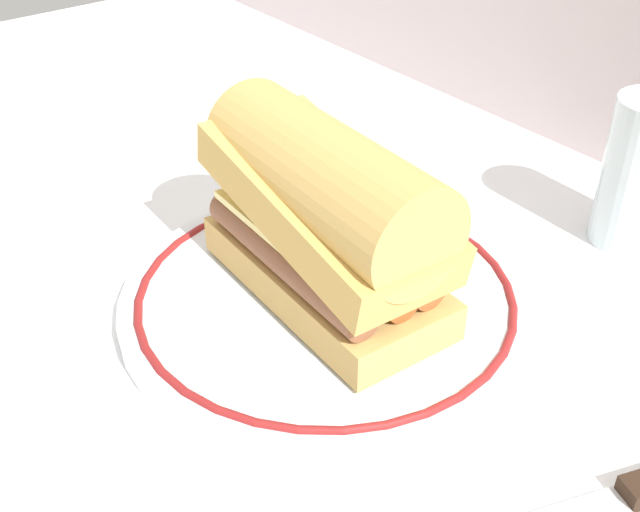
% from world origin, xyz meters
% --- Properties ---
extents(ground_plane, '(1.50, 1.50, 0.00)m').
position_xyz_m(ground_plane, '(0.00, 0.00, 0.00)').
color(ground_plane, white).
extents(plate, '(0.28, 0.28, 0.01)m').
position_xyz_m(plate, '(-0.01, -0.00, 0.01)').
color(plate, white).
rests_on(plate, ground_plane).
extents(sausage_sandwich, '(0.19, 0.09, 0.12)m').
position_xyz_m(sausage_sandwich, '(-0.01, -0.00, 0.08)').
color(sausage_sandwich, tan).
rests_on(sausage_sandwich, plate).
extents(drinking_glass, '(0.06, 0.06, 0.12)m').
position_xyz_m(drinking_glass, '(0.06, 0.24, 0.05)').
color(drinking_glass, silver).
rests_on(drinking_glass, ground_plane).
extents(butter_knife, '(0.07, 0.15, 0.01)m').
position_xyz_m(butter_knife, '(0.21, 0.01, 0.00)').
color(butter_knife, silver).
rests_on(butter_knife, ground_plane).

